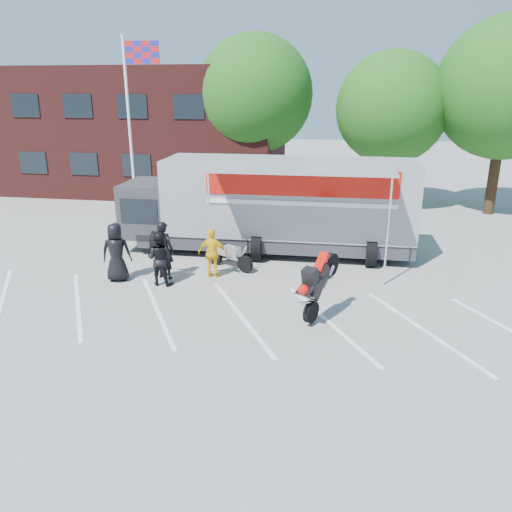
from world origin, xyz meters
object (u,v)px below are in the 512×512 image
(tree_right, at_px, (507,88))
(transporter_truck, at_px, (274,252))
(tree_mid, at_px, (392,108))
(spectator_leather_a, at_px, (116,252))
(tree_left, at_px, (254,94))
(parked_motorcycle, at_px, (230,268))
(spectator_leather_c, at_px, (160,259))
(spectator_leather_b, at_px, (164,250))
(stunt_bike_rider, at_px, (324,316))
(spectator_hivis, at_px, (213,253))
(flagpole, at_px, (134,109))

(tree_right, distance_m, transporter_truck, 13.72)
(tree_mid, relative_size, spectator_leather_a, 4.03)
(tree_right, bearing_deg, tree_left, 172.87)
(parked_motorcycle, bearing_deg, spectator_leather_c, 162.40)
(tree_left, xyz_separation_m, tree_right, (12.00, -1.50, 0.31))
(parked_motorcycle, relative_size, spectator_leather_b, 1.04)
(tree_right, height_order, transporter_truck, tree_right)
(tree_left, relative_size, spectator_leather_c, 5.06)
(tree_right, distance_m, stunt_bike_rider, 16.25)
(stunt_bike_rider, bearing_deg, spectator_leather_a, -165.91)
(tree_left, relative_size, stunt_bike_rider, 4.33)
(tree_left, bearing_deg, tree_mid, -8.13)
(stunt_bike_rider, xyz_separation_m, spectator_leather_c, (-5.19, 1.49, 0.85))
(spectator_leather_a, bearing_deg, tree_mid, -139.60)
(spectator_leather_a, bearing_deg, spectator_leather_b, -174.52)
(spectator_leather_c, height_order, spectator_hivis, spectator_leather_c)
(tree_right, height_order, stunt_bike_rider, tree_right)
(spectator_leather_a, bearing_deg, parked_motorcycle, -164.85)
(flagpole, distance_m, tree_left, 7.37)
(spectator_hivis, bearing_deg, stunt_bike_rider, 146.44)
(stunt_bike_rider, bearing_deg, tree_right, 87.53)
(tree_left, bearing_deg, tree_right, -7.13)
(transporter_truck, bearing_deg, parked_motorcycle, -123.27)
(tree_mid, bearing_deg, parked_motorcycle, -119.79)
(tree_mid, distance_m, stunt_bike_rider, 14.72)
(spectator_leather_a, bearing_deg, tree_left, -111.81)
(stunt_bike_rider, distance_m, spectator_leather_c, 5.47)
(spectator_leather_c, bearing_deg, tree_right, -132.43)
(tree_left, bearing_deg, spectator_hivis, -86.60)
(parked_motorcycle, distance_m, spectator_hivis, 1.27)
(tree_left, height_order, spectator_leather_c, tree_left)
(flagpole, distance_m, spectator_leather_a, 8.39)
(tree_left, relative_size, tree_right, 0.95)
(flagpole, xyz_separation_m, tree_right, (16.24, 4.50, 0.82))
(tree_left, xyz_separation_m, spectator_leather_c, (-0.75, -13.14, -4.71))
(parked_motorcycle, bearing_deg, tree_left, 33.39)
(transporter_truck, relative_size, parked_motorcycle, 5.54)
(tree_left, height_order, parked_motorcycle, tree_left)
(tree_right, xyz_separation_m, spectator_leather_b, (-12.80, -11.09, -4.92))
(tree_left, bearing_deg, stunt_bike_rider, -73.11)
(transporter_truck, bearing_deg, stunt_bike_rider, -69.53)
(spectator_leather_b, height_order, spectator_hivis, spectator_leather_b)
(flagpole, height_order, spectator_leather_b, flagpole)
(tree_right, distance_m, spectator_leather_c, 17.98)
(parked_motorcycle, xyz_separation_m, spectator_leather_a, (-3.31, -1.71, 0.95))
(flagpole, xyz_separation_m, spectator_hivis, (4.97, -6.24, -4.24))
(spectator_leather_a, distance_m, spectator_hivis, 3.06)
(spectator_hivis, bearing_deg, transporter_truck, -120.15)
(tree_left, xyz_separation_m, tree_mid, (7.00, -1.00, -0.62))
(transporter_truck, distance_m, spectator_leather_a, 5.99)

